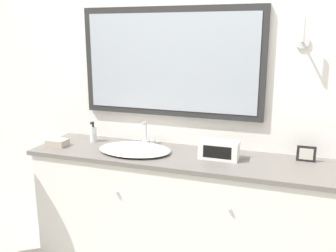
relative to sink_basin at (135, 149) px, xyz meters
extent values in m
cube|color=white|center=(0.34, 0.31, 0.37)|extent=(8.00, 0.06, 2.55)
cube|color=#282828|center=(0.17, 0.27, 0.59)|extent=(1.35, 0.04, 0.78)
cube|color=#9EA8B2|center=(0.17, 0.25, 0.59)|extent=(1.26, 0.01, 0.69)
cylinder|color=silver|center=(1.06, 0.27, 0.74)|extent=(0.09, 0.01, 0.09)
cylinder|color=silver|center=(1.06, 0.22, 0.74)|extent=(0.02, 0.10, 0.02)
cylinder|color=white|center=(1.06, 0.17, 0.81)|extent=(0.02, 0.02, 0.14)
cube|color=silver|center=(0.34, 0.02, -0.48)|extent=(2.09, 0.49, 0.85)
cube|color=#66605B|center=(0.34, 0.02, -0.03)|extent=(2.16, 0.53, 0.03)
sphere|color=silver|center=(-0.03, -0.24, -0.24)|extent=(0.02, 0.02, 0.02)
sphere|color=silver|center=(0.72, -0.24, -0.24)|extent=(0.02, 0.02, 0.02)
ellipsoid|color=silver|center=(0.00, -0.01, 0.00)|extent=(0.52, 0.37, 0.03)
cylinder|color=silver|center=(0.00, 0.20, 0.00)|extent=(0.06, 0.06, 0.03)
cylinder|color=silver|center=(0.00, 0.20, 0.08)|extent=(0.02, 0.02, 0.14)
cylinder|color=silver|center=(0.00, 0.16, 0.15)|extent=(0.02, 0.07, 0.02)
cylinder|color=white|center=(-0.07, 0.20, 0.01)|extent=(0.06, 0.02, 0.02)
cylinder|color=white|center=(0.08, 0.20, 0.01)|extent=(0.06, 0.02, 0.02)
cylinder|color=white|center=(-0.41, 0.13, 0.04)|extent=(0.05, 0.05, 0.11)
cylinder|color=black|center=(-0.41, 0.13, 0.11)|extent=(0.02, 0.02, 0.04)
cube|color=black|center=(-0.41, 0.12, 0.13)|extent=(0.02, 0.03, 0.01)
cube|color=white|center=(0.59, 0.04, 0.04)|extent=(0.26, 0.12, 0.12)
cube|color=black|center=(0.59, -0.02, 0.04)|extent=(0.19, 0.01, 0.08)
cube|color=black|center=(1.14, 0.17, 0.03)|extent=(0.12, 0.01, 0.10)
cube|color=beige|center=(1.14, 0.16, 0.03)|extent=(0.09, 0.00, 0.07)
cube|color=#B7A899|center=(-0.60, -0.06, 0.01)|extent=(0.14, 0.11, 0.05)
camera|label=1|loc=(1.05, -2.31, 0.78)|focal=40.00mm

